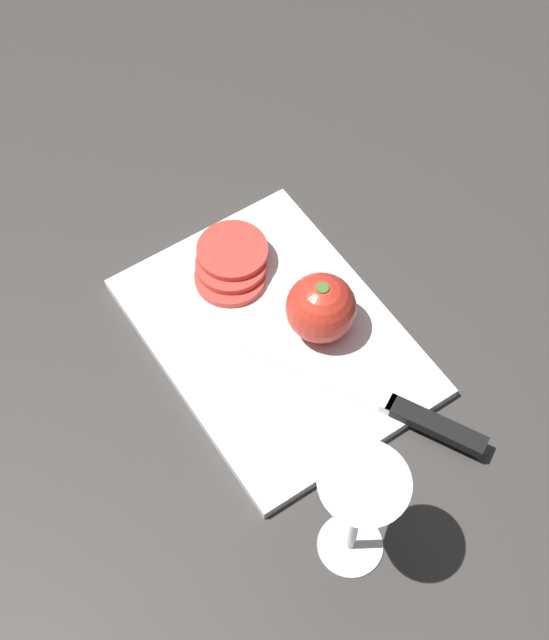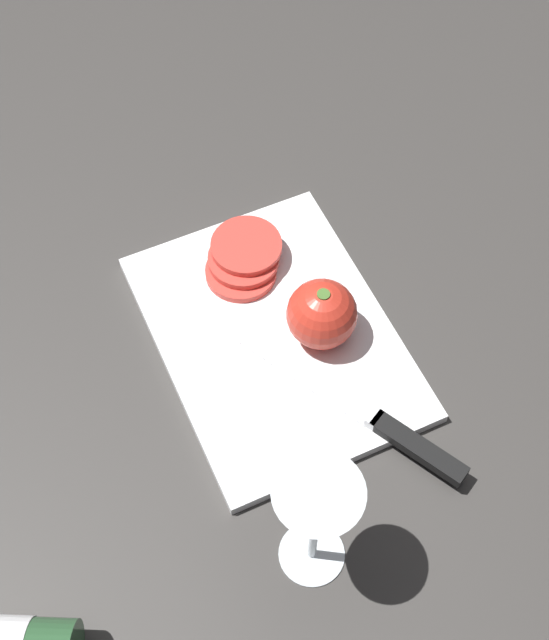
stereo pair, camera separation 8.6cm
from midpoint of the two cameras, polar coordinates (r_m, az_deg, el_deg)
The scene contains 6 objects.
ground_plane at distance 1.03m, azimuth 0.01°, elevation -3.99°, with size 3.00×3.00×0.00m, color #383533.
cutting_board at distance 1.05m, azimuth -2.32°, elevation -1.23°, with size 0.36×0.26×0.01m.
wine_glass at distance 0.84m, azimuth 2.52°, elevation -11.95°, with size 0.08×0.08×0.18m.
whole_tomato at distance 1.02m, azimuth 0.59°, elevation 0.63°, with size 0.08×0.08×0.08m.
knife at distance 1.00m, azimuth 6.52°, elevation -6.30°, with size 0.27×0.16×0.01m.
tomato_slice_stack_near at distance 1.09m, azimuth -5.04°, elevation 3.48°, with size 0.11×0.10×0.03m.
Camera 1 is at (-0.38, 0.31, 0.91)m, focal length 50.00 mm.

